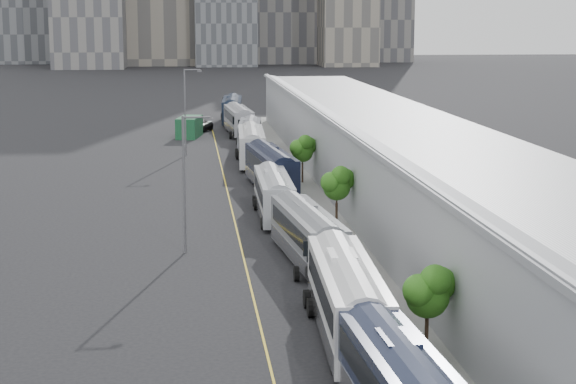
{
  "coord_description": "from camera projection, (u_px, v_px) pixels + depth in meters",
  "views": [
    {
      "loc": [
        -5.0,
        -10.63,
        15.43
      ],
      "look_at": [
        2.2,
        57.78,
        3.0
      ],
      "focal_mm": 60.0,
      "sensor_mm": 36.0,
      "label": 1
    }
  ],
  "objects": [
    {
      "name": "street_lamp_near",
      "position": [
        187.0,
        175.0,
        63.38
      ],
      "size": [
        2.04,
        0.22,
        9.17
      ],
      "color": "#59595E",
      "rests_on": "ground"
    },
    {
      "name": "bus_6",
      "position": [
        251.0,
        149.0,
        103.24
      ],
      "size": [
        3.32,
        13.43,
        3.89
      ],
      "rotation": [
        0.0,
        0.0,
        -0.05
      ],
      "color": "silver",
      "rests_on": "ground"
    },
    {
      "name": "bus_3",
      "position": [
        308.0,
        239.0,
        61.46
      ],
      "size": [
        3.67,
        12.52,
        3.61
      ],
      "rotation": [
        0.0,
        0.0,
        0.1
      ],
      "color": "slate",
      "rests_on": "ground"
    },
    {
      "name": "street_lamp_far",
      "position": [
        187.0,
        106.0,
        108.78
      ],
      "size": [
        2.04,
        0.22,
        9.85
      ],
      "color": "#59595E",
      "rests_on": "ground"
    },
    {
      "name": "lane_line",
      "position": [
        240.0,
        242.0,
        67.34
      ],
      "size": [
        0.12,
        160.0,
        0.02
      ],
      "primitive_type": "cube",
      "color": "gold",
      "rests_on": "ground"
    },
    {
      "name": "depot",
      "position": [
        443.0,
        189.0,
        68.21
      ],
      "size": [
        12.45,
        160.4,
        7.2
      ],
      "color": "gray",
      "rests_on": "ground"
    },
    {
      "name": "suv",
      "position": [
        197.0,
        126.0,
        132.48
      ],
      "size": [
        4.9,
        6.57,
        1.66
      ],
      "primitive_type": "imported",
      "rotation": [
        0.0,
        0.0,
        -0.41
      ],
      "color": "black",
      "rests_on": "ground"
    },
    {
      "name": "sidewalk",
      "position": [
        387.0,
        238.0,
        68.41
      ],
      "size": [
        10.0,
        170.0,
        0.12
      ],
      "primitive_type": "cube",
      "color": "gray",
      "rests_on": "ground"
    },
    {
      "name": "tree_2",
      "position": [
        337.0,
        183.0,
        70.17
      ],
      "size": [
        2.03,
        2.03,
        4.65
      ],
      "color": "black",
      "rests_on": "ground"
    },
    {
      "name": "shipping_container",
      "position": [
        189.0,
        127.0,
        126.53
      ],
      "size": [
        3.68,
        6.65,
        2.69
      ],
      "primitive_type": "cube",
      "rotation": [
        0.0,
        0.0,
        -0.19
      ],
      "color": "#154527",
      "rests_on": "ground"
    },
    {
      "name": "bus_8",
      "position": [
        239.0,
        123.0,
        129.48
      ],
      "size": [
        3.49,
        13.35,
        3.86
      ],
      "rotation": [
        0.0,
        0.0,
        0.06
      ],
      "color": "#93949C",
      "rests_on": "ground"
    },
    {
      "name": "bus_7",
      "position": [
        250.0,
        137.0,
        114.17
      ],
      "size": [
        3.64,
        12.44,
        3.58
      ],
      "rotation": [
        0.0,
        0.0,
        -0.1
      ],
      "color": "gray",
      "rests_on": "ground"
    },
    {
      "name": "bus_2",
      "position": [
        347.0,
        305.0,
        46.87
      ],
      "size": [
        3.26,
        13.51,
        3.92
      ],
      "rotation": [
        0.0,
        0.0,
        -0.04
      ],
      "color": "white",
      "rests_on": "ground"
    },
    {
      "name": "tree_3",
      "position": [
        303.0,
        148.0,
        90.61
      ],
      "size": [
        2.06,
        2.06,
        4.43
      ],
      "color": "black",
      "rests_on": "ground"
    },
    {
      "name": "tree_1",
      "position": [
        428.0,
        290.0,
        43.9
      ],
      "size": [
        2.03,
        2.03,
        4.24
      ],
      "color": "black",
      "rests_on": "ground"
    },
    {
      "name": "bus_9",
      "position": [
        232.0,
        112.0,
        143.58
      ],
      "size": [
        3.66,
        13.76,
        3.98
      ],
      "rotation": [
        0.0,
        0.0,
        -0.07
      ],
      "color": "black",
      "rests_on": "ground"
    },
    {
      "name": "bus_4",
      "position": [
        274.0,
        199.0,
        75.43
      ],
      "size": [
        2.73,
        12.19,
        3.55
      ],
      "rotation": [
        0.0,
        0.0,
        -0.02
      ],
      "color": "#B2B5BC",
      "rests_on": "ground"
    },
    {
      "name": "bus_5",
      "position": [
        271.0,
        172.0,
        87.41
      ],
      "size": [
        3.92,
        13.45,
        3.88
      ],
      "rotation": [
        0.0,
        0.0,
        0.1
      ],
      "color": "black",
      "rests_on": "ground"
    }
  ]
}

